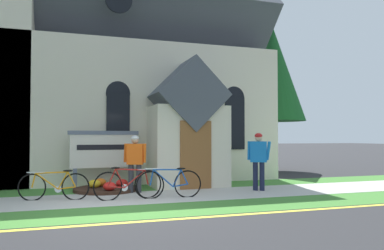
# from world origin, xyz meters

# --- Properties ---
(ground) EXTENTS (140.00, 140.00, 0.00)m
(ground) POSITION_xyz_m (0.00, 4.00, 0.00)
(ground) COLOR #2B2B2D
(sidewalk_slab) EXTENTS (32.00, 2.19, 0.01)m
(sidewalk_slab) POSITION_xyz_m (0.59, 1.51, 0.01)
(sidewalk_slab) COLOR #B7B5AD
(sidewalk_slab) RESTS_ON ground
(grass_verge) EXTENTS (32.00, 1.64, 0.01)m
(grass_verge) POSITION_xyz_m (0.59, -0.40, 0.00)
(grass_verge) COLOR #427F33
(grass_verge) RESTS_ON ground
(church_lawn) EXTENTS (24.00, 1.59, 0.01)m
(church_lawn) POSITION_xyz_m (0.59, 3.40, 0.00)
(church_lawn) COLOR #427F33
(church_lawn) RESTS_ON ground
(curb_paint_stripe) EXTENTS (28.00, 0.16, 0.01)m
(curb_paint_stripe) POSITION_xyz_m (0.59, -1.37, 0.00)
(curb_paint_stripe) COLOR yellow
(curb_paint_stripe) RESTS_ON ground
(church_building) EXTENTS (12.52, 10.88, 12.96)m
(church_building) POSITION_xyz_m (0.09, 8.33, 4.79)
(church_building) COLOR beige
(church_building) RESTS_ON ground
(church_sign) EXTENTS (2.17, 0.26, 1.79)m
(church_sign) POSITION_xyz_m (0.08, 3.61, 1.17)
(church_sign) COLOR slate
(church_sign) RESTS_ON ground
(flower_bed) EXTENTS (1.86, 1.86, 0.34)m
(flower_bed) POSITION_xyz_m (0.09, 3.01, 0.10)
(flower_bed) COLOR #382319
(flower_bed) RESTS_ON ground
(bicycle_orange) EXTENTS (1.74, 0.41, 0.79)m
(bicycle_orange) POSITION_xyz_m (-1.32, 1.76, 0.36)
(bicycle_orange) COLOR black
(bicycle_orange) RESTS_ON ground
(bicycle_silver) EXTENTS (1.74, 0.16, 0.81)m
(bicycle_silver) POSITION_xyz_m (1.54, 1.18, 0.38)
(bicycle_silver) COLOR black
(bicycle_silver) RESTS_ON ground
(bicycle_yellow) EXTENTS (1.80, 0.27, 0.86)m
(bicycle_yellow) POSITION_xyz_m (0.48, 1.33, 0.39)
(bicycle_yellow) COLOR black
(bicycle_yellow) RESTS_ON ground
(cyclist_in_yellow_jersey) EXTENTS (0.59, 0.44, 1.65)m
(cyclist_in_yellow_jersey) POSITION_xyz_m (0.84, 2.38, 0.96)
(cyclist_in_yellow_jersey) COLOR #2D2D33
(cyclist_in_yellow_jersey) RESTS_ON ground
(cyclist_in_red_jersey) EXTENTS (0.53, 0.56, 1.72)m
(cyclist_in_red_jersey) POSITION_xyz_m (4.43, 1.68, 1.01)
(cyclist_in_red_jersey) COLOR #191E38
(cyclist_in_red_jersey) RESTS_ON ground
(roadside_conifer) EXTENTS (3.03, 3.03, 6.91)m
(roadside_conifer) POSITION_xyz_m (8.34, 7.54, 4.61)
(roadside_conifer) COLOR #3D2D1E
(roadside_conifer) RESTS_ON ground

